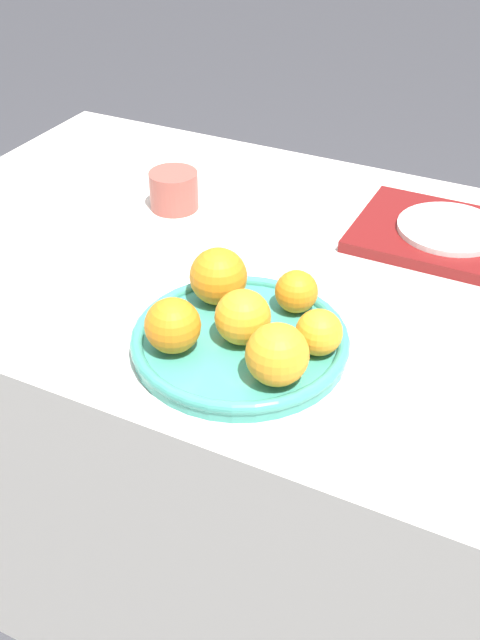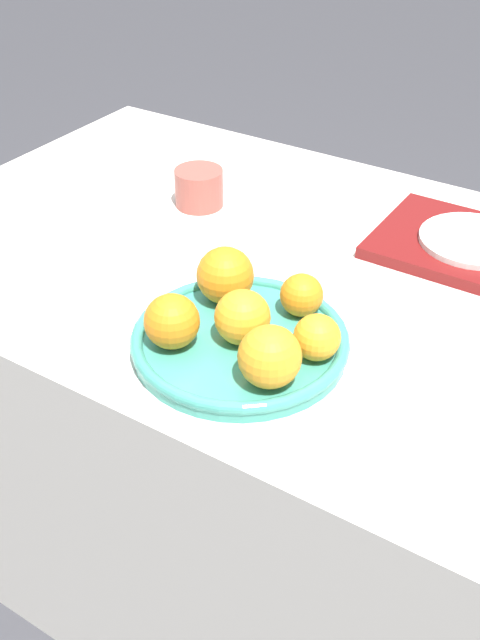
{
  "view_description": "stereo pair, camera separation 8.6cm",
  "coord_description": "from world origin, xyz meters",
  "px_view_note": "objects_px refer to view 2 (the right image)",
  "views": [
    {
      "loc": [
        0.42,
        -0.96,
        1.38
      ],
      "look_at": [
        0.06,
        -0.23,
        0.79
      ],
      "focal_mm": 42.0,
      "sensor_mm": 36.0,
      "label": 1
    },
    {
      "loc": [
        0.5,
        -0.92,
        1.38
      ],
      "look_at": [
        0.06,
        -0.23,
        0.79
      ],
      "focal_mm": 42.0,
      "sensor_mm": 36.0,
      "label": 2
    }
  ],
  "objects_px": {
    "orange_3": "(242,317)",
    "orange_4": "(172,321)",
    "side_plate": "(473,240)",
    "orange_0": "(270,357)",
    "serving_tray": "(472,248)",
    "orange_2": "(302,295)",
    "orange_1": "(225,275)",
    "cup_3": "(199,188)",
    "fruit_platter": "(240,341)",
    "napkin": "(72,281)",
    "orange_5": "(317,337)"
  },
  "relations": [
    {
      "from": "orange_3",
      "to": "orange_5",
      "type": "height_order",
      "value": "orange_3"
    },
    {
      "from": "orange_2",
      "to": "orange_4",
      "type": "bearing_deg",
      "value": -125.37
    },
    {
      "from": "serving_tray",
      "to": "side_plate",
      "type": "height_order",
      "value": "side_plate"
    },
    {
      "from": "orange_2",
      "to": "orange_3",
      "type": "relative_size",
      "value": 0.81
    },
    {
      "from": "side_plate",
      "to": "napkin",
      "type": "relative_size",
      "value": 1.37
    },
    {
      "from": "orange_5",
      "to": "serving_tray",
      "type": "xyz_separation_m",
      "value": [
        0.08,
        0.4,
        -0.04
      ]
    },
    {
      "from": "orange_3",
      "to": "orange_5",
      "type": "bearing_deg",
      "value": 12.33
    },
    {
      "from": "fruit_platter",
      "to": "orange_0",
      "type": "bearing_deg",
      "value": -35.68
    },
    {
      "from": "orange_5",
      "to": "napkin",
      "type": "xyz_separation_m",
      "value": [
        -0.42,
        -0.02,
        -0.05
      ]
    },
    {
      "from": "orange_4",
      "to": "cup_3",
      "type": "bearing_deg",
      "value": 120.43
    },
    {
      "from": "side_plate",
      "to": "orange_0",
      "type": "bearing_deg",
      "value": -102.32
    },
    {
      "from": "orange_3",
      "to": "orange_4",
      "type": "relative_size",
      "value": 1.01
    },
    {
      "from": "orange_0",
      "to": "napkin",
      "type": "bearing_deg",
      "value": 171.49
    },
    {
      "from": "orange_5",
      "to": "cup_3",
      "type": "height_order",
      "value": "orange_5"
    },
    {
      "from": "fruit_platter",
      "to": "orange_4",
      "type": "relative_size",
      "value": 4.0
    },
    {
      "from": "orange_1",
      "to": "side_plate",
      "type": "relative_size",
      "value": 0.47
    },
    {
      "from": "orange_1",
      "to": "serving_tray",
      "type": "height_order",
      "value": "orange_1"
    },
    {
      "from": "orange_2",
      "to": "serving_tray",
      "type": "bearing_deg",
      "value": 66.28
    },
    {
      "from": "orange_2",
      "to": "orange_3",
      "type": "height_order",
      "value": "orange_3"
    },
    {
      "from": "orange_5",
      "to": "cup_3",
      "type": "distance_m",
      "value": 0.5
    },
    {
      "from": "orange_3",
      "to": "side_plate",
      "type": "height_order",
      "value": "orange_3"
    },
    {
      "from": "orange_0",
      "to": "orange_5",
      "type": "xyz_separation_m",
      "value": [
        0.03,
        0.08,
        -0.01
      ]
    },
    {
      "from": "orange_2",
      "to": "side_plate",
      "type": "height_order",
      "value": "orange_2"
    },
    {
      "from": "orange_0",
      "to": "orange_4",
      "type": "relative_size",
      "value": 1.08
    },
    {
      "from": "side_plate",
      "to": "orange_2",
      "type": "bearing_deg",
      "value": -113.72
    },
    {
      "from": "side_plate",
      "to": "orange_5",
      "type": "bearing_deg",
      "value": -101.13
    },
    {
      "from": "serving_tray",
      "to": "napkin",
      "type": "xyz_separation_m",
      "value": [
        -0.5,
        -0.42,
        -0.01
      ]
    },
    {
      "from": "orange_2",
      "to": "napkin",
      "type": "bearing_deg",
      "value": -164.91
    },
    {
      "from": "orange_1",
      "to": "orange_3",
      "type": "distance_m",
      "value": 0.1
    },
    {
      "from": "orange_3",
      "to": "serving_tray",
      "type": "xyz_separation_m",
      "value": [
        0.18,
        0.43,
        -0.05
      ]
    },
    {
      "from": "napkin",
      "to": "serving_tray",
      "type": "bearing_deg",
      "value": 40.35
    },
    {
      "from": "serving_tray",
      "to": "napkin",
      "type": "height_order",
      "value": "serving_tray"
    },
    {
      "from": "serving_tray",
      "to": "side_plate",
      "type": "relative_size",
      "value": 1.77
    },
    {
      "from": "orange_2",
      "to": "orange_5",
      "type": "distance_m",
      "value": 0.1
    },
    {
      "from": "orange_0",
      "to": "serving_tray",
      "type": "bearing_deg",
      "value": 77.68
    },
    {
      "from": "fruit_platter",
      "to": "napkin",
      "type": "bearing_deg",
      "value": 179.78
    },
    {
      "from": "orange_0",
      "to": "orange_1",
      "type": "xyz_separation_m",
      "value": [
        -0.15,
        0.12,
        0.0
      ]
    },
    {
      "from": "orange_0",
      "to": "orange_5",
      "type": "height_order",
      "value": "orange_0"
    },
    {
      "from": "fruit_platter",
      "to": "orange_3",
      "type": "distance_m",
      "value": 0.04
    },
    {
      "from": "orange_0",
      "to": "side_plate",
      "type": "xyz_separation_m",
      "value": [
        0.11,
        0.48,
        -0.04
      ]
    },
    {
      "from": "fruit_platter",
      "to": "side_plate",
      "type": "relative_size",
      "value": 1.7
    },
    {
      "from": "serving_tray",
      "to": "cup_3",
      "type": "xyz_separation_m",
      "value": [
        -0.48,
        -0.1,
        0.02
      ]
    },
    {
      "from": "orange_3",
      "to": "serving_tray",
      "type": "bearing_deg",
      "value": 67.06
    },
    {
      "from": "cup_3",
      "to": "napkin",
      "type": "bearing_deg",
      "value": -93.06
    },
    {
      "from": "orange_1",
      "to": "napkin",
      "type": "xyz_separation_m",
      "value": [
        -0.24,
        -0.07,
        -0.06
      ]
    },
    {
      "from": "orange_2",
      "to": "orange_3",
      "type": "bearing_deg",
      "value": -110.29
    },
    {
      "from": "orange_1",
      "to": "orange_3",
      "type": "bearing_deg",
      "value": -43.54
    },
    {
      "from": "orange_2",
      "to": "cup_3",
      "type": "xyz_separation_m",
      "value": [
        -0.34,
        0.23,
        -0.02
      ]
    },
    {
      "from": "fruit_platter",
      "to": "orange_5",
      "type": "height_order",
      "value": "orange_5"
    },
    {
      "from": "orange_3",
      "to": "cup_3",
      "type": "bearing_deg",
      "value": 132.56
    }
  ]
}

